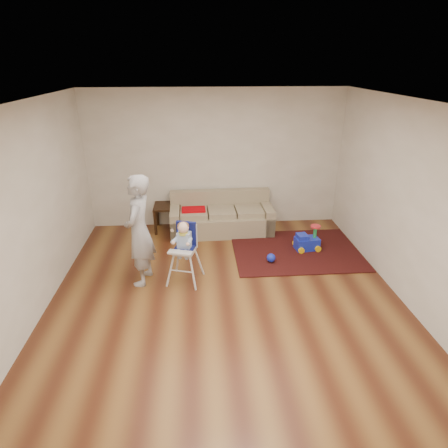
{
  "coord_description": "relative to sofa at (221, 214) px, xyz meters",
  "views": [
    {
      "loc": [
        -0.35,
        -4.47,
        3.15
      ],
      "look_at": [
        0.0,
        0.4,
        1.0
      ],
      "focal_mm": 30.0,
      "sensor_mm": 36.0,
      "label": 1
    }
  ],
  "objects": [
    {
      "name": "ground",
      "position": [
        -0.09,
        -2.3,
        -0.38
      ],
      "size": [
        5.5,
        5.5,
        0.0
      ],
      "primitive_type": "plane",
      "color": "#4A2212",
      "rests_on": "ground"
    },
    {
      "name": "room_envelope",
      "position": [
        -0.09,
        -1.77,
        1.49
      ],
      "size": [
        5.04,
        5.52,
        2.72
      ],
      "color": "beige",
      "rests_on": "ground"
    },
    {
      "name": "sofa",
      "position": [
        0.0,
        0.0,
        0.0
      ],
      "size": [
        2.01,
        0.87,
        0.77
      ],
      "rotation": [
        0.0,
        0.0,
        0.03
      ],
      "color": "gray",
      "rests_on": "ground"
    },
    {
      "name": "side_table",
      "position": [
        -1.06,
        0.19,
        -0.12
      ],
      "size": [
        0.52,
        0.52,
        0.52
      ],
      "primitive_type": null,
      "color": "black",
      "rests_on": "ground"
    },
    {
      "name": "area_rug",
      "position": [
        1.28,
        -0.93,
        -0.38
      ],
      "size": [
        2.22,
        1.67,
        0.02
      ],
      "primitive_type": "cube",
      "rotation": [
        0.0,
        0.0,
        0.0
      ],
      "color": "black",
      "rests_on": "ground"
    },
    {
      "name": "ride_on_toy",
      "position": [
        1.48,
        -0.89,
        -0.14
      ],
      "size": [
        0.45,
        0.34,
        0.45
      ],
      "primitive_type": null,
      "rotation": [
        0.0,
        0.0,
        0.13
      ],
      "color": "#1A2DCA",
      "rests_on": "area_rug"
    },
    {
      "name": "toy_ball",
      "position": [
        0.75,
        -1.31,
        -0.29
      ],
      "size": [
        0.15,
        0.15,
        0.15
      ],
      "primitive_type": "sphere",
      "color": "#1A2DCA",
      "rests_on": "area_rug"
    },
    {
      "name": "high_chair",
      "position": [
        -0.67,
        -1.76,
        0.09
      ],
      "size": [
        0.57,
        0.57,
        0.99
      ],
      "rotation": [
        0.0,
        0.0,
        -0.29
      ],
      "color": "silver",
      "rests_on": "ground"
    },
    {
      "name": "adult",
      "position": [
        -1.32,
        -1.73,
        0.47
      ],
      "size": [
        0.5,
        0.68,
        1.7
      ],
      "primitive_type": "imported",
      "rotation": [
        0.0,
        0.0,
        -1.74
      ],
      "color": "#9A999C",
      "rests_on": "ground"
    }
  ]
}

